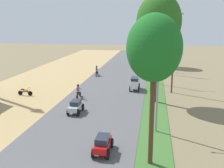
% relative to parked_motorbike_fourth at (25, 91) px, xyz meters
% --- Properties ---
extents(parked_motorbike_fourth, '(1.80, 0.54, 0.94)m').
position_rel_parked_motorbike_fourth_xyz_m(parked_motorbike_fourth, '(0.00, 0.00, 0.00)').
color(parked_motorbike_fourth, black).
rests_on(parked_motorbike_fourth, dirt_shoulder).
extents(median_tree_nearest, '(3.14, 3.14, 9.01)m').
position_rel_parked_motorbike_fourth_xyz_m(median_tree_nearest, '(14.86, -13.09, 6.54)').
color(median_tree_nearest, '#4C351E').
rests_on(median_tree_nearest, median_strip).
extents(median_tree_second, '(4.59, 4.59, 11.38)m').
position_rel_parked_motorbike_fourth_xyz_m(median_tree_second, '(15.23, -0.15, 7.98)').
color(median_tree_second, '#4C351E').
rests_on(median_tree_second, median_strip).
extents(median_tree_third, '(4.54, 4.54, 10.52)m').
position_rel_parked_motorbike_fourth_xyz_m(median_tree_third, '(15.21, 24.48, 7.26)').
color(median_tree_third, '#4C351E').
rests_on(median_tree_third, median_strip).
extents(streetlamp_near, '(3.16, 0.20, 7.55)m').
position_rel_parked_motorbike_fourth_xyz_m(streetlamp_near, '(15.22, -8.11, 3.87)').
color(streetlamp_near, gray).
rests_on(streetlamp_near, median_strip).
extents(streetlamp_mid, '(3.16, 0.20, 8.36)m').
position_rel_parked_motorbike_fourth_xyz_m(streetlamp_mid, '(15.22, 8.69, 4.29)').
color(streetlamp_mid, gray).
rests_on(streetlamp_mid, median_strip).
extents(streetlamp_far, '(3.16, 0.20, 7.18)m').
position_rel_parked_motorbike_fourth_xyz_m(streetlamp_far, '(15.22, 19.73, 3.68)').
color(streetlamp_far, gray).
rests_on(streetlamp_far, median_strip).
extents(utility_pole_near, '(1.80, 0.20, 9.94)m').
position_rel_parked_motorbike_fourth_xyz_m(utility_pole_near, '(17.16, 4.29, 4.61)').
color(utility_pole_near, brown).
rests_on(utility_pole_near, ground).
extents(utility_pole_far, '(1.80, 0.20, 8.45)m').
position_rel_parked_motorbike_fourth_xyz_m(utility_pole_far, '(16.95, 16.28, 3.86)').
color(utility_pole_far, brown).
rests_on(utility_pole_far, ground).
extents(car_sedan_red, '(1.10, 2.26, 1.19)m').
position_rel_parked_motorbike_fourth_xyz_m(car_sedan_red, '(11.73, -12.28, 0.19)').
color(car_sedan_red, red).
rests_on(car_sedan_red, road_strip).
extents(car_sedan_silver, '(1.10, 2.26, 1.19)m').
position_rel_parked_motorbike_fourth_xyz_m(car_sedan_silver, '(7.66, -4.95, 0.19)').
color(car_sedan_silver, '#B7BCC1').
rests_on(car_sedan_silver, road_strip).
extents(car_van_white, '(1.19, 2.41, 1.67)m').
position_rel_parked_motorbike_fourth_xyz_m(car_van_white, '(12.58, 4.57, 0.47)').
color(car_van_white, silver).
rests_on(car_van_white, road_strip).
extents(motorbike_foreground_rider, '(0.54, 1.80, 1.66)m').
position_rel_parked_motorbike_fourth_xyz_m(motorbike_foreground_rider, '(6.53, -0.11, 0.30)').
color(motorbike_foreground_rider, black).
rests_on(motorbike_foreground_rider, road_strip).
extents(motorbike_ahead_second, '(0.54, 1.80, 1.66)m').
position_rel_parked_motorbike_fourth_xyz_m(motorbike_ahead_second, '(5.90, 12.55, 0.30)').
color(motorbike_ahead_second, black).
rests_on(motorbike_ahead_second, road_strip).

